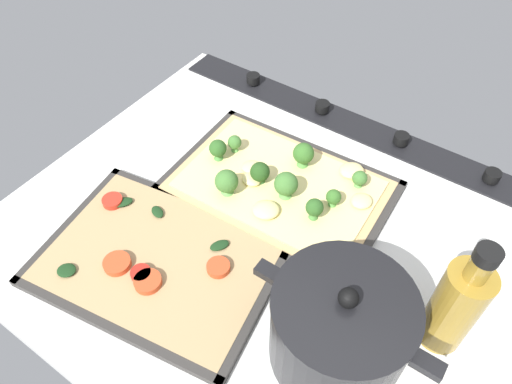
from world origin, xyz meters
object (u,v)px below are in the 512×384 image
baking_tray_front (279,189)px  cooking_pot (339,329)px  oil_bottle (456,305)px  baking_tray_back (160,262)px  broccoli_pizza (279,183)px  veggie_pizza_back (157,259)px

baking_tray_front → cooking_pot: bearing=137.0°
cooking_pot → oil_bottle: size_ratio=1.23×
baking_tray_front → baking_tray_back: (6.89, 22.42, 0.00)cm
baking_tray_back → oil_bottle: 41.36cm
baking_tray_back → cooking_pot: cooking_pot is taller
broccoli_pizza → oil_bottle: bearing=163.2°
veggie_pizza_back → cooking_pot: bearing=-174.4°
baking_tray_front → oil_bottle: size_ratio=1.90×
baking_tray_front → oil_bottle: (-31.72, 9.67, 7.62)cm
baking_tray_back → oil_bottle: size_ratio=1.94×
baking_tray_back → oil_bottle: bearing=-161.7°
baking_tray_back → broccoli_pizza: bearing=-107.3°
cooking_pot → veggie_pizza_back: bearing=5.6°
baking_tray_back → oil_bottle: oil_bottle is taller
baking_tray_back → veggie_pizza_back: size_ratio=1.08×
broccoli_pizza → baking_tray_back: broccoli_pizza is taller
broccoli_pizza → veggie_pizza_back: bearing=72.3°
baking_tray_front → baking_tray_back: same height
baking_tray_front → broccoli_pizza: broccoli_pizza is taller
broccoli_pizza → cooking_pot: cooking_pot is taller
baking_tray_front → veggie_pizza_back: (7.12, 22.51, 0.68)cm
baking_tray_back → oil_bottle: (-38.60, -12.76, 7.62)cm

